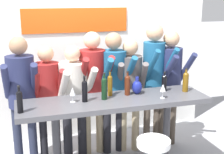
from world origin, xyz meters
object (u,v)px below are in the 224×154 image
person_center_right (114,80)px  wine_bottle_3 (127,84)px  wine_bottle_0 (110,84)px  wine_glass_1 (163,88)px  wine_bottle_1 (164,82)px  wine_bottle_5 (85,90)px  person_right (130,84)px  wine_bottle_6 (20,101)px  person_rightmost (170,76)px  decorative_vase (137,87)px  person_center (93,80)px  person_far_right (154,71)px  person_far_left (21,88)px  tasting_table (114,111)px  wine_glass_0 (73,92)px  wine_bottle_4 (186,81)px  person_center_left (74,91)px  wine_bottle_2 (104,87)px  person_left (48,91)px

person_center_right → wine_bottle_3: (0.04, -0.45, 0.06)m
wine_bottle_0 → wine_glass_1: wine_bottle_0 is taller
wine_bottle_1 → wine_bottle_5: size_ratio=0.82×
person_right → wine_bottle_6: 1.63m
person_rightmost → wine_bottle_6: (-2.08, -0.65, 0.05)m
decorative_vase → person_center: bearing=132.5°
person_right → wine_glass_1: (0.17, -0.67, 0.11)m
person_far_right → wine_bottle_0: person_far_right is taller
wine_glass_1 → person_far_right: bearing=74.8°
person_far_left → wine_bottle_1: person_far_left is taller
person_right → wine_bottle_3: person_right is taller
tasting_table → wine_glass_0: wine_glass_0 is taller
person_right → wine_bottle_6: (-1.48, -0.67, 0.12)m
tasting_table → wine_bottle_0: 0.33m
person_center → wine_bottle_5: person_center is taller
wine_bottle_1 → wine_bottle_3: 0.51m
wine_bottle_4 → wine_glass_1: wine_bottle_4 is taller
person_rightmost → person_far_left: bearing=168.2°
person_center_left → person_center_right: bearing=-8.7°
wine_bottle_2 → wine_glass_0: 0.38m
wine_bottle_1 → tasting_table: bearing=-170.6°
person_rightmost → decorative_vase: (-0.67, -0.40, 0.01)m
person_center_left → wine_bottle_4: size_ratio=5.11×
person_center → wine_bottle_3: (0.32, -0.50, 0.05)m
person_far_right → wine_bottle_4: person_far_right is taller
tasting_table → person_rightmost: person_rightmost is taller
wine_bottle_1 → wine_bottle_3: wine_bottle_3 is taller
person_center → wine_bottle_2: person_center is taller
wine_bottle_4 → wine_glass_0: 1.46m
wine_bottle_3 → decorative_vase: bearing=4.3°
person_far_right → wine_bottle_1: 0.42m
person_left → wine_glass_1: (1.30, -0.74, 0.14)m
tasting_table → wine_bottle_3: 0.37m
person_center_right → wine_bottle_3: person_center_right is taller
wine_bottle_5 → wine_glass_0: bearing=171.5°
person_right → person_center_left: bearing=-168.4°
person_center_right → decorative_vase: bearing=-73.8°
person_left → person_far_right: 1.49m
wine_bottle_6 → person_rightmost: bearing=17.4°
person_far_left → wine_bottle_1: (1.77, -0.44, 0.05)m
tasting_table → person_far_right: size_ratio=1.25×
person_far_left → person_left: person_far_left is taller
wine_bottle_4 → person_center_right: bearing=146.8°
person_center → wine_glass_1: person_center is taller
person_far_right → wine_glass_0: person_far_right is taller
person_center → wine_bottle_4: (1.08, -0.58, 0.06)m
person_center_right → person_right: 0.24m
wine_bottle_2 → wine_bottle_3: size_ratio=1.08×
wine_bottle_0 → tasting_table: bearing=-86.6°
person_left → person_center_right: 0.90m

